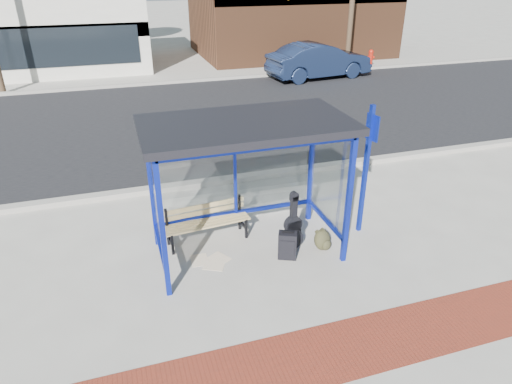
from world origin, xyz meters
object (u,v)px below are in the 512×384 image
object	(u,v)px
guitar_bag	(293,230)
fire_hydrant	(371,57)
backpack	(323,240)
suitcase	(287,245)
parked_car	(319,61)
bench	(206,220)

from	to	relation	value
guitar_bag	fire_hydrant	bearing A→B (deg)	45.09
backpack	fire_hydrant	xyz separation A→B (m)	(9.10, 13.96, 0.26)
suitcase	parked_car	distance (m)	14.05
parked_car	fire_hydrant	world-z (taller)	parked_car
suitcase	parked_car	xyz separation A→B (m)	(6.33, 12.53, 0.50)
bench	suitcase	size ratio (longest dim) A/B	2.90
suitcase	backpack	xyz separation A→B (m)	(0.70, 0.06, -0.07)
backpack	fire_hydrant	distance (m)	16.67
parked_car	fire_hydrant	distance (m)	3.79
backpack	fire_hydrant	bearing A→B (deg)	40.17
guitar_bag	fire_hydrant	world-z (taller)	guitar_bag
backpack	parked_car	size ratio (longest dim) A/B	0.08
suitcase	fire_hydrant	xyz separation A→B (m)	(9.80, 14.02, 0.19)
parked_car	backpack	bearing A→B (deg)	148.56
suitcase	fire_hydrant	world-z (taller)	fire_hydrant
guitar_bag	backpack	size ratio (longest dim) A/B	2.76
bench	backpack	size ratio (longest dim) A/B	4.11
bench	parked_car	size ratio (longest dim) A/B	0.35
guitar_bag	parked_car	xyz separation A→B (m)	(6.13, 12.28, 0.37)
fire_hydrant	parked_car	bearing A→B (deg)	-156.81
guitar_bag	fire_hydrant	distance (m)	16.79
bench	parked_car	xyz separation A→B (m)	(7.53, 11.53, 0.34)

